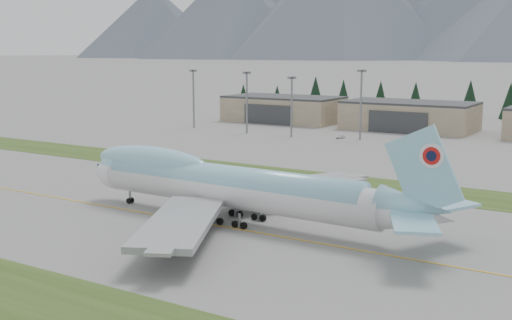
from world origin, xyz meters
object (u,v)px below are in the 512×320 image
Objects in this scene: service_vehicle_a at (341,138)px; hangar_left at (283,109)px; boeing_747_freighter at (229,185)px; hangar_center at (409,116)px.

hangar_left is at bearing 154.19° from service_vehicle_a.
boeing_747_freighter is 1.53× the size of hangar_left.
service_vehicle_a is at bearing 106.18° from boeing_747_freighter.
hangar_left reaches higher than service_vehicle_a.
boeing_747_freighter reaches higher than hangar_center.
hangar_left is 55.00m from hangar_center.
boeing_747_freighter is 1.53× the size of hangar_center.
boeing_747_freighter is at bearing -83.49° from hangar_center.
service_vehicle_a is at bearing -107.90° from hangar_center.
boeing_747_freighter reaches higher than hangar_left.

